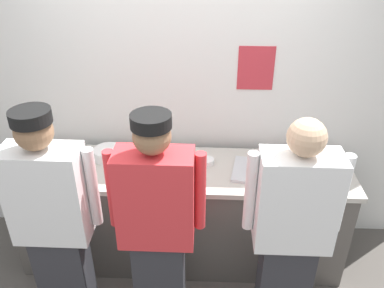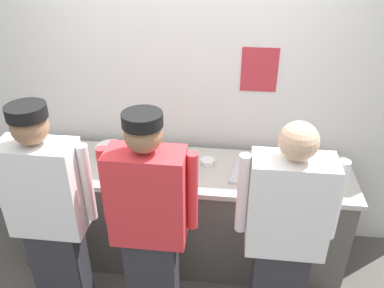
{
  "view_description": "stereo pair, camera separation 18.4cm",
  "coord_description": "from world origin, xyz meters",
  "px_view_note": "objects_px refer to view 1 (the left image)",
  "views": [
    {
      "loc": [
        0.21,
        -2.23,
        2.61
      ],
      "look_at": [
        0.08,
        0.4,
        1.1
      ],
      "focal_mm": 37.3,
      "sensor_mm": 36.0,
      "label": 1
    },
    {
      "loc": [
        0.39,
        -2.22,
        2.61
      ],
      "look_at": [
        0.08,
        0.4,
        1.1
      ],
      "focal_mm": 37.3,
      "sensor_mm": 36.0,
      "label": 2
    }
  ],
  "objects_px": {
    "ramekin_yellow_sauce": "(37,172)",
    "plate_stack_front": "(108,154)",
    "chef_near_left": "(54,222)",
    "chef_far_right": "(291,232)",
    "ramekin_green_sauce": "(306,168)",
    "deli_cup": "(307,176)",
    "squeeze_bottle_primary": "(122,161)",
    "sheet_tray": "(260,171)",
    "chef_center": "(157,226)",
    "ramekin_red_sauce": "(207,161)",
    "ramekin_orange_sauce": "(325,181)",
    "mixing_bowl_steel": "(173,168)"
  },
  "relations": [
    {
      "from": "deli_cup",
      "to": "chef_near_left",
      "type": "bearing_deg",
      "value": -162.63
    },
    {
      "from": "mixing_bowl_steel",
      "to": "ramekin_orange_sauce",
      "type": "distance_m",
      "value": 1.12
    },
    {
      "from": "chef_center",
      "to": "squeeze_bottle_primary",
      "type": "relative_size",
      "value": 9.36
    },
    {
      "from": "ramekin_yellow_sauce",
      "to": "plate_stack_front",
      "type": "bearing_deg",
      "value": 28.98
    },
    {
      "from": "chef_center",
      "to": "chef_far_right",
      "type": "bearing_deg",
      "value": 0.06
    },
    {
      "from": "squeeze_bottle_primary",
      "to": "ramekin_orange_sauce",
      "type": "distance_m",
      "value": 1.51
    },
    {
      "from": "chef_near_left",
      "to": "chef_far_right",
      "type": "height_order",
      "value": "chef_near_left"
    },
    {
      "from": "deli_cup",
      "to": "ramekin_red_sauce",
      "type": "bearing_deg",
      "value": 164.32
    },
    {
      "from": "ramekin_yellow_sauce",
      "to": "mixing_bowl_steel",
      "type": "bearing_deg",
      "value": 4.0
    },
    {
      "from": "plate_stack_front",
      "to": "deli_cup",
      "type": "xyz_separation_m",
      "value": [
        1.53,
        -0.26,
        0.0
      ]
    },
    {
      "from": "chef_far_right",
      "to": "mixing_bowl_steel",
      "type": "xyz_separation_m",
      "value": [
        -0.8,
        0.59,
        0.07
      ]
    },
    {
      "from": "sheet_tray",
      "to": "mixing_bowl_steel",
      "type": "bearing_deg",
      "value": -176.57
    },
    {
      "from": "mixing_bowl_steel",
      "to": "ramekin_yellow_sauce",
      "type": "relative_size",
      "value": 3.26
    },
    {
      "from": "chef_far_right",
      "to": "deli_cup",
      "type": "distance_m",
      "value": 0.57
    },
    {
      "from": "sheet_tray",
      "to": "ramekin_green_sauce",
      "type": "relative_size",
      "value": 4.32
    },
    {
      "from": "chef_far_right",
      "to": "deli_cup",
      "type": "xyz_separation_m",
      "value": [
        0.2,
        0.53,
        0.06
      ]
    },
    {
      "from": "chef_far_right",
      "to": "sheet_tray",
      "type": "relative_size",
      "value": 4.15
    },
    {
      "from": "chef_far_right",
      "to": "chef_center",
      "type": "bearing_deg",
      "value": -179.94
    },
    {
      "from": "ramekin_green_sauce",
      "to": "chef_far_right",
      "type": "bearing_deg",
      "value": -108.05
    },
    {
      "from": "ramekin_orange_sauce",
      "to": "ramekin_red_sauce",
      "type": "xyz_separation_m",
      "value": [
        -0.86,
        0.22,
        0.0
      ]
    },
    {
      "from": "sheet_tray",
      "to": "squeeze_bottle_primary",
      "type": "relative_size",
      "value": 2.24
    },
    {
      "from": "chef_near_left",
      "to": "plate_stack_front",
      "type": "distance_m",
      "value": 0.81
    },
    {
      "from": "sheet_tray",
      "to": "ramekin_red_sauce",
      "type": "bearing_deg",
      "value": 164.87
    },
    {
      "from": "plate_stack_front",
      "to": "squeeze_bottle_primary",
      "type": "bearing_deg",
      "value": -49.77
    },
    {
      "from": "ramekin_orange_sauce",
      "to": "squeeze_bottle_primary",
      "type": "bearing_deg",
      "value": 176.51
    },
    {
      "from": "chef_near_left",
      "to": "deli_cup",
      "type": "bearing_deg",
      "value": 17.37
    },
    {
      "from": "plate_stack_front",
      "to": "ramekin_orange_sauce",
      "type": "bearing_deg",
      "value": -9.32
    },
    {
      "from": "ramekin_green_sauce",
      "to": "deli_cup",
      "type": "bearing_deg",
      "value": -100.26
    },
    {
      "from": "chef_near_left",
      "to": "ramekin_yellow_sauce",
      "type": "distance_m",
      "value": 0.61
    },
    {
      "from": "ramekin_orange_sauce",
      "to": "ramekin_red_sauce",
      "type": "distance_m",
      "value": 0.89
    },
    {
      "from": "sheet_tray",
      "to": "squeeze_bottle_primary",
      "type": "height_order",
      "value": "squeeze_bottle_primary"
    },
    {
      "from": "ramekin_red_sauce",
      "to": "deli_cup",
      "type": "relative_size",
      "value": 1.21
    },
    {
      "from": "plate_stack_front",
      "to": "squeeze_bottle_primary",
      "type": "xyz_separation_m",
      "value": [
        0.15,
        -0.18,
        0.04
      ]
    },
    {
      "from": "ramekin_orange_sauce",
      "to": "ramekin_red_sauce",
      "type": "height_order",
      "value": "ramekin_red_sauce"
    },
    {
      "from": "mixing_bowl_steel",
      "to": "deli_cup",
      "type": "distance_m",
      "value": 0.99
    },
    {
      "from": "plate_stack_front",
      "to": "sheet_tray",
      "type": "distance_m",
      "value": 1.21
    },
    {
      "from": "ramekin_orange_sauce",
      "to": "ramekin_green_sauce",
      "type": "xyz_separation_m",
      "value": [
        -0.1,
        0.17,
        -0.0
      ]
    },
    {
      "from": "ramekin_orange_sauce",
      "to": "ramekin_yellow_sauce",
      "type": "relative_size",
      "value": 0.91
    },
    {
      "from": "sheet_tray",
      "to": "ramekin_yellow_sauce",
      "type": "height_order",
      "value": "ramekin_yellow_sauce"
    },
    {
      "from": "ramekin_yellow_sauce",
      "to": "ramekin_green_sauce",
      "type": "bearing_deg",
      "value": 4.71
    },
    {
      "from": "sheet_tray",
      "to": "squeeze_bottle_primary",
      "type": "bearing_deg",
      "value": -178.78
    },
    {
      "from": "ramekin_red_sauce",
      "to": "ramekin_green_sauce",
      "type": "relative_size",
      "value": 1.16
    },
    {
      "from": "ramekin_green_sauce",
      "to": "chef_center",
      "type": "bearing_deg",
      "value": -147.2
    },
    {
      "from": "ramekin_orange_sauce",
      "to": "ramekin_red_sauce",
      "type": "bearing_deg",
      "value": 165.52
    },
    {
      "from": "plate_stack_front",
      "to": "sheet_tray",
      "type": "xyz_separation_m",
      "value": [
        1.2,
        -0.16,
        -0.03
      ]
    },
    {
      "from": "chef_far_right",
      "to": "ramekin_red_sauce",
      "type": "relative_size",
      "value": 15.44
    },
    {
      "from": "ramekin_red_sauce",
      "to": "ramekin_yellow_sauce",
      "type": "bearing_deg",
      "value": -170.26
    },
    {
      "from": "mixing_bowl_steel",
      "to": "sheet_tray",
      "type": "relative_size",
      "value": 0.84
    },
    {
      "from": "mixing_bowl_steel",
      "to": "deli_cup",
      "type": "xyz_separation_m",
      "value": [
        0.99,
        -0.06,
        -0.01
      ]
    },
    {
      "from": "squeeze_bottle_primary",
      "to": "ramekin_yellow_sauce",
      "type": "bearing_deg",
      "value": -172.07
    }
  ]
}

